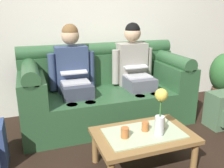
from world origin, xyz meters
The scene contains 11 objects.
back_wall_patterned centered at (0.00, 1.70, 1.45)m, with size 6.00×0.12×2.90m, color silver.
couch centered at (0.00, 1.17, 0.37)m, with size 2.04×0.88×0.96m.
person_left centered at (-0.40, 1.17, 0.66)m, with size 0.56×0.67×1.22m.
person_right centered at (0.40, 1.16, 0.66)m, with size 0.56×0.67×1.22m.
coffee_table centered at (0.00, 0.09, 0.30)m, with size 0.86×0.55×0.36m.
flower_vase centered at (0.11, 0.01, 0.59)m, with size 0.11×0.11×0.41m.
cup_near_left centered at (0.03, 0.11, 0.40)m, with size 0.06×0.06×0.08m, color #B26633.
cup_near_right centered at (-0.19, 0.07, 0.40)m, with size 0.07×0.07×0.09m, color #B26633.
cup_far_center centered at (0.19, 0.12, 0.40)m, with size 0.06×0.06×0.09m, color #DBB77A.
backpack_right centered at (1.26, 0.50, 0.21)m, with size 0.32×0.30×0.43m.
potted_plant centered at (1.78, 1.07, 0.43)m, with size 0.40×0.40×0.78m.
Camera 1 is at (-0.89, -1.60, 1.39)m, focal length 38.86 mm.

